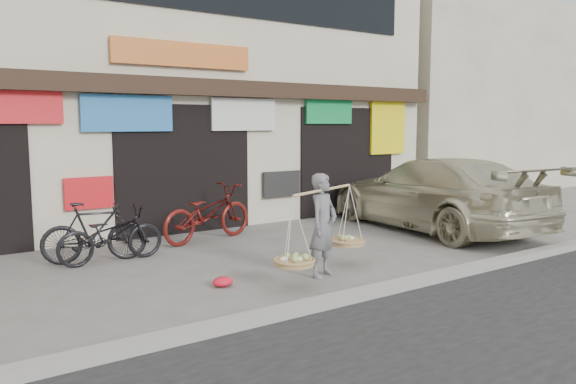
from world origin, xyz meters
TOP-DOWN VIEW (x-y plane):
  - ground at (0.00, 0.00)m, footprint 70.00×70.00m
  - kerb at (0.00, -2.00)m, footprint 70.00×0.25m
  - shophouse_block at (-0.00, 6.42)m, footprint 14.00×6.32m
  - neighbor_east at (13.50, 7.00)m, footprint 12.00×7.00m
  - street_vendor at (0.26, -0.85)m, footprint 2.04×1.15m
  - bike_0 at (-2.10, 1.84)m, footprint 1.79×0.67m
  - bike_1 at (-2.32, 2.00)m, footprint 1.76×0.84m
  - bike_2 at (0.01, 2.49)m, footprint 2.21×1.18m
  - suv at (4.62, 0.79)m, footprint 2.78×5.65m
  - red_bag at (-1.24, -0.47)m, footprint 0.31×0.25m

SIDE VIEW (x-z plane):
  - ground at x=0.00m, z-range 0.00..0.00m
  - kerb at x=0.00m, z-range 0.00..0.12m
  - red_bag at x=-1.24m, z-range 0.00..0.14m
  - bike_0 at x=-2.10m, z-range 0.00..0.93m
  - bike_1 at x=-2.32m, z-range 0.00..1.02m
  - bike_2 at x=0.01m, z-range 0.00..1.11m
  - street_vendor at x=0.26m, z-range -0.07..1.50m
  - suv at x=4.62m, z-range 0.00..1.58m
  - neighbor_east at x=13.50m, z-range 0.00..6.40m
  - shophouse_block at x=0.00m, z-range -0.05..6.95m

